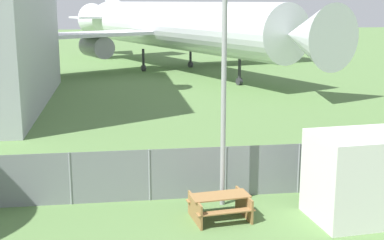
% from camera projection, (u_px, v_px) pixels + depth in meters
% --- Properties ---
extents(perimeter_fence, '(56.07, 0.07, 1.74)m').
position_uv_depth(perimeter_fence, '(150.00, 175.00, 17.51)').
color(perimeter_fence, gray).
rests_on(perimeter_fence, ground).
extents(airplane, '(31.12, 38.95, 12.82)m').
position_uv_depth(airplane, '(173.00, 26.00, 49.66)').
color(airplane, silver).
rests_on(airplane, ground).
extents(portable_cabin, '(3.94, 2.56, 2.63)m').
position_uv_depth(portable_cabin, '(374.00, 176.00, 16.05)').
color(portable_cabin, silver).
rests_on(portable_cabin, ground).
extents(picnic_bench_near_cabin, '(1.92, 1.62, 0.76)m').
position_uv_depth(picnic_bench_near_cabin, '(220.00, 204.00, 16.09)').
color(picnic_bench_near_cabin, olive).
rests_on(picnic_bench_near_cabin, ground).
extents(light_mast, '(0.44, 0.44, 8.33)m').
position_uv_depth(light_mast, '(224.00, 48.00, 16.24)').
color(light_mast, '#99999E').
rests_on(light_mast, ground).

